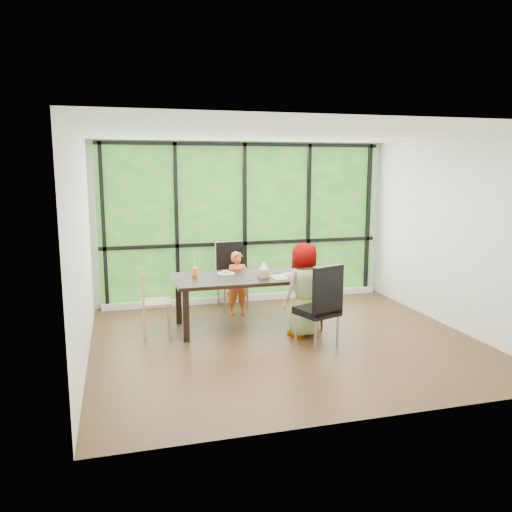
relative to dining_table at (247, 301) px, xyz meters
name	(u,v)px	position (x,y,z in m)	size (l,w,h in m)	color
ground	(285,341)	(0.33, -0.73, -0.38)	(5.00, 5.00, 0.00)	black
back_wall	(244,222)	(0.33, 1.52, 0.98)	(5.00, 5.00, 0.00)	silver
foliage_backdrop	(244,223)	(0.33, 1.50, 0.98)	(4.80, 0.02, 2.65)	#1D531A
window_mullions	(245,223)	(0.33, 1.46, 0.98)	(4.80, 0.06, 2.65)	black
window_sill	(246,298)	(0.33, 1.42, -0.33)	(4.80, 0.12, 0.10)	silver
dining_table	(247,301)	(0.00, 0.00, 0.00)	(2.08, 1.03, 0.75)	black
chair_window_leather	(233,276)	(0.00, 0.98, 0.17)	(0.46, 0.46, 1.08)	black
chair_interior_leather	(317,305)	(0.66, -1.01, 0.17)	(0.46, 0.46, 1.08)	black
chair_end_beech	(156,302)	(-1.29, 0.00, 0.08)	(0.42, 0.40, 0.90)	#A87D59
child_toddler	(238,284)	(0.00, 0.62, 0.13)	(0.36, 0.24, 1.00)	#D7551F
child_older	(302,290)	(0.62, -0.58, 0.27)	(0.63, 0.41, 1.29)	slate
placemat	(288,277)	(0.53, -0.22, 0.38)	(0.46, 0.34, 0.01)	tan
plate_far	(226,273)	(-0.27, 0.21, 0.38)	(0.25, 0.25, 0.02)	white
plate_near	(289,276)	(0.55, -0.21, 0.38)	(0.26, 0.26, 0.02)	white
orange_cup	(195,272)	(-0.72, 0.19, 0.44)	(0.08, 0.08, 0.12)	orange
green_cup	(312,273)	(0.86, -0.32, 0.44)	(0.08, 0.08, 0.13)	green
white_mug	(310,269)	(0.97, 0.04, 0.42)	(0.09, 0.09, 0.09)	white
tissue_box	(264,273)	(0.20, -0.15, 0.43)	(0.14, 0.14, 0.12)	tan
crepe_rolls_far	(226,272)	(-0.27, 0.21, 0.41)	(0.10, 0.12, 0.04)	tan
crepe_rolls_near	(289,274)	(0.55, -0.21, 0.41)	(0.15, 0.12, 0.04)	tan
straw_white	(195,265)	(-0.72, 0.19, 0.54)	(0.01, 0.01, 0.20)	white
straw_pink	(312,265)	(0.86, -0.32, 0.54)	(0.01, 0.01, 0.20)	pink
tissue	(264,265)	(0.20, -0.15, 0.55)	(0.12, 0.12, 0.11)	white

